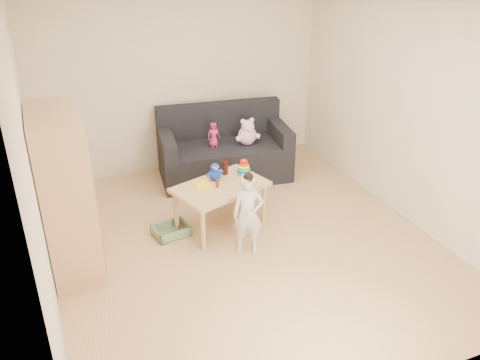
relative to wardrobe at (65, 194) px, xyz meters
name	(u,v)px	position (x,y,z in m)	size (l,w,h in m)	color
room	(245,133)	(1.76, -0.28, 0.47)	(4.50, 4.50, 4.50)	tan
wardrobe	(65,194)	(0.00, 0.00, 0.00)	(0.46, 0.93, 1.67)	tan
sofa	(225,160)	(2.15, 1.36, -0.59)	(1.73, 0.87, 0.49)	black
play_table	(221,206)	(1.64, 0.15, -0.57)	(1.01, 0.64, 0.53)	#E2B47C
storage_bin	(171,230)	(1.05, 0.19, -0.78)	(0.39, 0.29, 0.12)	#688661
toddler	(248,215)	(1.74, -0.42, -0.40)	(0.32, 0.22, 0.88)	silver
pink_bear	(247,133)	(2.44, 1.24, -0.19)	(0.27, 0.23, 0.31)	#FFBBDB
doll	(214,135)	(1.99, 1.34, -0.18)	(0.17, 0.11, 0.33)	#C4246E
ring_stacker	(244,169)	(1.99, 0.30, -0.23)	(0.16, 0.16, 0.19)	#FFF90D
brown_bottle	(225,167)	(1.79, 0.40, -0.21)	(0.07, 0.07, 0.22)	black
blue_plush	(215,171)	(1.63, 0.31, -0.19)	(0.18, 0.14, 0.21)	blue
wooden_figure	(217,183)	(1.59, 0.11, -0.24)	(0.05, 0.04, 0.11)	#5E2C1D
yellow_book	(202,185)	(1.46, 0.23, -0.29)	(0.19, 0.19, 0.01)	yellow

